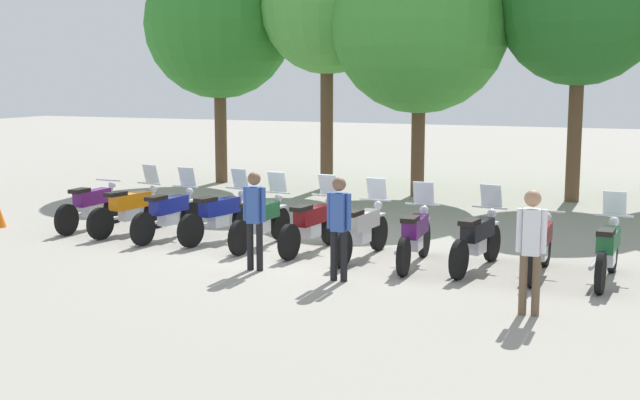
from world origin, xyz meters
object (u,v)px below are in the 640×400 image
(motorcycle_2, at_px, (169,213))
(motorcycle_8, at_px, (477,239))
(motorcycle_3, at_px, (220,214))
(motorcycle_4, at_px, (262,220))
(motorcycle_6, at_px, (362,229))
(person_1, at_px, (255,214))
(person_2, at_px, (339,221))
(motorcycle_5, at_px, (312,224))
(motorcycle_0, at_px, (92,205))
(tree_2, at_px, (420,24))
(motorcycle_10, at_px, (608,249))
(motorcycle_9, at_px, (540,245))
(tree_3, at_px, (580,4))
(tree_1, at_px, (327,9))
(motorcycle_7, at_px, (415,235))
(motorcycle_1, at_px, (130,208))
(person_0, at_px, (531,242))
(tree_0, at_px, (219,24))

(motorcycle_2, distance_m, motorcycle_8, 6.21)
(motorcycle_3, bearing_deg, motorcycle_4, -90.07)
(motorcycle_3, height_order, motorcycle_6, same)
(person_1, bearing_deg, person_2, -97.27)
(motorcycle_4, relative_size, motorcycle_5, 1.00)
(motorcycle_5, bearing_deg, motorcycle_0, 92.55)
(person_2, bearing_deg, tree_2, 8.44)
(motorcycle_0, relative_size, motorcycle_5, 1.00)
(tree_2, bearing_deg, motorcycle_10, -56.46)
(motorcycle_9, xyz_separation_m, tree_2, (-4.27, 7.99, 4.02))
(motorcycle_6, distance_m, tree_3, 9.86)
(motorcycle_6, distance_m, tree_1, 10.17)
(motorcycle_2, height_order, person_1, person_1)
(motorcycle_7, height_order, motorcycle_8, same)
(motorcycle_0, bearing_deg, motorcycle_1, -94.95)
(motorcycle_4, distance_m, motorcycle_9, 5.18)
(motorcycle_3, xyz_separation_m, person_0, (6.37, -2.95, 0.48))
(motorcycle_4, xyz_separation_m, motorcycle_5, (1.04, -0.02, 0.00))
(person_2, bearing_deg, motorcycle_2, 65.74)
(tree_0, bearing_deg, motorcycle_7, -45.35)
(person_1, bearing_deg, tree_1, 13.21)
(motorcycle_2, bearing_deg, person_0, -105.29)
(motorcycle_10, xyz_separation_m, person_2, (-3.91, -1.54, 0.44))
(motorcycle_9, height_order, tree_3, tree_3)
(motorcycle_8, height_order, tree_1, tree_1)
(motorcycle_7, relative_size, tree_0, 0.32)
(motorcycle_8, distance_m, tree_0, 13.40)
(motorcycle_7, height_order, tree_2, tree_2)
(motorcycle_9, bearing_deg, tree_2, 28.32)
(person_0, bearing_deg, tree_3, 178.73)
(motorcycle_8, height_order, person_1, person_1)
(motorcycle_8, xyz_separation_m, tree_0, (-9.51, 8.47, 4.17))
(person_2, distance_m, tree_3, 11.15)
(motorcycle_10, height_order, person_0, person_0)
(motorcycle_7, bearing_deg, motorcycle_2, 81.99)
(tree_3, bearing_deg, motorcycle_1, -134.91)
(motorcycle_9, relative_size, tree_3, 0.31)
(motorcycle_1, relative_size, person_1, 1.32)
(motorcycle_10, relative_size, tree_1, 0.32)
(motorcycle_4, height_order, tree_0, tree_0)
(motorcycle_4, relative_size, motorcycle_10, 1.00)
(motorcycle_3, relative_size, motorcycle_6, 0.99)
(motorcycle_9, relative_size, motorcycle_10, 1.00)
(person_2, bearing_deg, tree_1, 22.87)
(motorcycle_8, relative_size, motorcycle_10, 0.99)
(motorcycle_1, relative_size, tree_3, 0.31)
(person_1, bearing_deg, motorcycle_2, 55.19)
(motorcycle_5, distance_m, motorcycle_10, 5.18)
(motorcycle_0, xyz_separation_m, tree_3, (8.97, 7.84, 4.46))
(motorcycle_9, height_order, tree_1, tree_1)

